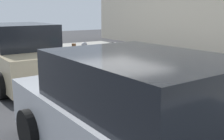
{
  "coord_description": "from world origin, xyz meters",
  "views": [
    {
      "loc": [
        -5.97,
        3.83,
        2.03
      ],
      "look_at": [
        -0.43,
        0.25,
        0.6
      ],
      "focal_mm": 44.12,
      "sensor_mm": 36.0,
      "label": 1
    }
  ],
  "objects": [
    {
      "name": "suitcase_red_3",
      "position": [
        -1.54,
        -0.58,
        0.4
      ],
      "size": [
        0.44,
        0.25,
        0.58
      ],
      "color": "red",
      "rests_on": "sidewalk_curb"
    },
    {
      "name": "suitcase_black_6",
      "position": [
        0.2,
        -0.66,
        0.41
      ],
      "size": [
        0.49,
        0.24,
        0.59
      ],
      "color": "black",
      "rests_on": "sidewalk_curb"
    },
    {
      "name": "parked_car_beige_1",
      "position": [
        1.94,
        1.82,
        0.78
      ],
      "size": [
        4.32,
        2.09,
        1.67
      ],
      "color": "tan",
      "rests_on": "ground_plane"
    },
    {
      "name": "suitcase_navy_2",
      "position": [
        -2.08,
        -0.61,
        0.5
      ],
      "size": [
        0.44,
        0.22,
        0.91
      ],
      "color": "navy",
      "rests_on": "sidewalk_curb"
    },
    {
      "name": "suitcase_silver_8",
      "position": [
        1.35,
        -0.63,
        0.41
      ],
      "size": [
        0.45,
        0.2,
        0.81
      ],
      "color": "#9EA0A8",
      "rests_on": "sidewalk_curb"
    },
    {
      "name": "suitcase_silver_1",
      "position": [
        -2.62,
        -0.63,
        0.39
      ],
      "size": [
        0.44,
        0.27,
        0.56
      ],
      "color": "#9EA0A8",
      "rests_on": "sidewalk_curb"
    },
    {
      "name": "fire_hydrant",
      "position": [
        2.77,
        -0.64,
        0.55
      ],
      "size": [
        0.39,
        0.21,
        0.79
      ],
      "color": "#99999E",
      "rests_on": "sidewalk_curb"
    },
    {
      "name": "suitcase_olive_4",
      "position": [
        -0.97,
        -0.57,
        0.53
      ],
      "size": [
        0.5,
        0.21,
        1.03
      ],
      "color": "#59601E",
      "rests_on": "sidewalk_curb"
    },
    {
      "name": "suitcase_maroon_5",
      "position": [
        -0.39,
        -0.58,
        0.52
      ],
      "size": [
        0.48,
        0.24,
        0.83
      ],
      "color": "maroon",
      "rests_on": "sidewalk_curb"
    },
    {
      "name": "suitcase_navy_9",
      "position": [
        1.86,
        -0.65,
        0.5
      ],
      "size": [
        0.37,
        0.25,
        0.77
      ],
      "color": "navy",
      "rests_on": "sidewalk_curb"
    },
    {
      "name": "ground_plane",
      "position": [
        0.0,
        0.0,
        0.0
      ],
      "size": [
        40.0,
        40.0,
        0.0
      ],
      "primitive_type": "plane",
      "color": "#333335"
    },
    {
      "name": "parked_car_silver_0",
      "position": [
        -3.5,
        1.82,
        0.72
      ],
      "size": [
        4.46,
        2.22,
        1.53
      ],
      "color": "#B2B5BA",
      "rests_on": "ground_plane"
    },
    {
      "name": "suitcase_teal_7",
      "position": [
        0.78,
        -0.58,
        0.47
      ],
      "size": [
        0.48,
        0.21,
        0.99
      ],
      "color": "#0F606B",
      "rests_on": "sidewalk_curb"
    },
    {
      "name": "sidewalk_curb",
      "position": [
        0.0,
        -2.5,
        0.07
      ],
      "size": [
        18.0,
        5.0,
        0.14
      ],
      "primitive_type": "cube",
      "color": "#9E9B93",
      "rests_on": "ground_plane"
    },
    {
      "name": "bollard_post",
      "position": [
        3.33,
        -0.49,
        0.48
      ],
      "size": [
        0.16,
        0.16,
        0.69
      ],
      "primitive_type": "cylinder",
      "color": "brown",
      "rests_on": "sidewalk_curb"
    }
  ]
}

